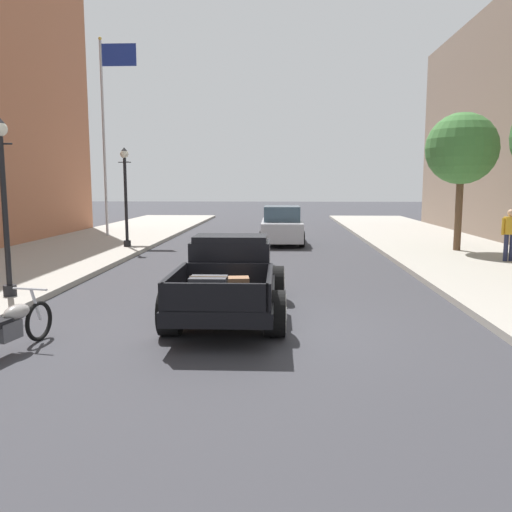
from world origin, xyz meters
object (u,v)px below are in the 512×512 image
(motorcycle_parked, at_px, (9,326))
(pedestrian_sidewalk_right, at_px, (510,232))
(street_tree_second, at_px, (462,149))
(hotrod_truck_black, at_px, (231,276))
(car_background_silver, at_px, (282,226))
(street_lamp_far, at_px, (126,190))
(flagpole, at_px, (108,116))
(street_lamp_near, at_px, (4,194))

(motorcycle_parked, distance_m, pedestrian_sidewalk_right, 14.81)
(motorcycle_parked, bearing_deg, street_tree_second, 48.83)
(hotrod_truck_black, height_order, pedestrian_sidewalk_right, pedestrian_sidewalk_right)
(hotrod_truck_black, height_order, car_background_silver, car_background_silver)
(pedestrian_sidewalk_right, distance_m, street_lamp_far, 13.81)
(flagpole, bearing_deg, street_tree_second, -18.88)
(car_background_silver, relative_size, street_lamp_near, 1.12)
(pedestrian_sidewalk_right, relative_size, street_lamp_far, 0.43)
(motorcycle_parked, relative_size, street_lamp_near, 0.54)
(street_lamp_far, xyz_separation_m, street_tree_second, (12.63, -0.52, 1.47))
(hotrod_truck_black, xyz_separation_m, pedestrian_sidewalk_right, (8.27, 6.68, 0.33))
(car_background_silver, height_order, street_tree_second, street_tree_second)
(motorcycle_parked, relative_size, pedestrian_sidewalk_right, 1.27)
(hotrod_truck_black, xyz_separation_m, car_background_silver, (1.01, 12.61, 0.01))
(motorcycle_parked, bearing_deg, street_lamp_far, 98.70)
(street_tree_second, bearing_deg, pedestrian_sidewalk_right, -75.61)
(street_tree_second, bearing_deg, street_lamp_far, 177.65)
(motorcycle_parked, height_order, flagpole, flagpole)
(car_background_silver, xyz_separation_m, street_tree_second, (6.54, -3.14, 3.09))
(hotrod_truck_black, distance_m, motorcycle_parked, 4.18)
(street_lamp_near, bearing_deg, motorcycle_parked, -62.35)
(hotrod_truck_black, height_order, street_lamp_near, street_lamp_near)
(car_background_silver, xyz_separation_m, street_lamp_far, (-6.09, -2.62, 1.62))
(car_background_silver, distance_m, street_lamp_far, 6.83)
(hotrod_truck_black, distance_m, street_tree_second, 12.50)
(motorcycle_parked, distance_m, street_lamp_near, 4.39)
(street_lamp_near, distance_m, street_tree_second, 15.33)
(pedestrian_sidewalk_right, height_order, flagpole, flagpole)
(motorcycle_parked, height_order, street_lamp_far, street_lamp_far)
(street_tree_second, bearing_deg, motorcycle_parked, -131.17)
(flagpole, bearing_deg, pedestrian_sidewalk_right, -26.87)
(hotrod_truck_black, relative_size, street_tree_second, 0.99)
(motorcycle_parked, xyz_separation_m, flagpole, (-4.03, 17.25, 5.33))
(street_tree_second, bearing_deg, car_background_silver, 154.33)
(car_background_silver, distance_m, street_tree_second, 7.89)
(hotrod_truck_black, height_order, street_tree_second, street_tree_second)
(flagpole, relative_size, street_tree_second, 1.82)
(motorcycle_parked, relative_size, flagpole, 0.23)
(motorcycle_parked, bearing_deg, street_lamp_near, 117.65)
(street_lamp_near, bearing_deg, flagpole, 99.10)
(pedestrian_sidewalk_right, distance_m, street_tree_second, 3.99)
(street_lamp_near, height_order, flagpole, flagpole)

